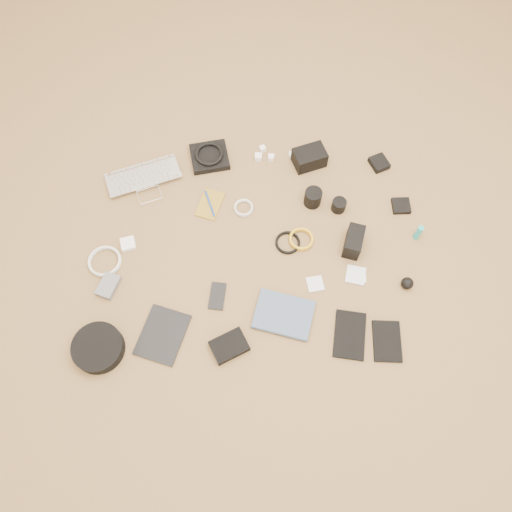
{
  "coord_description": "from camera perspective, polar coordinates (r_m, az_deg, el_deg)",
  "views": [
    {
      "loc": [
        -0.04,
        -0.92,
        1.93
      ],
      "look_at": [
        0.01,
        -0.03,
        0.02
      ],
      "focal_mm": 35.0,
      "sensor_mm": 36.0,
      "label": 1
    }
  ],
  "objects": [
    {
      "name": "cable_white_b",
      "position": [
        2.21,
        -16.86,
        -0.64
      ],
      "size": [
        0.18,
        0.18,
        0.01
      ],
      "primitive_type": "torus",
      "rotation": [
        0.0,
        0.0,
        -0.3
      ],
      "color": "silver",
      "rests_on": "ground"
    },
    {
      "name": "laptop",
      "position": [
        2.34,
        -12.42,
        7.92
      ],
      "size": [
        0.39,
        0.32,
        0.03
      ],
      "primitive_type": "imported",
      "rotation": [
        0.0,
        0.0,
        0.3
      ],
      "color": "silver",
      "rests_on": "ground"
    },
    {
      "name": "notebook_black_b",
      "position": [
        2.06,
        14.73,
        -9.4
      ],
      "size": [
        0.12,
        0.18,
        0.01
      ],
      "primitive_type": "cube",
      "rotation": [
        0.0,
        0.0,
        -0.09
      ],
      "color": "black",
      "rests_on": "ground"
    },
    {
      "name": "filter_case_right",
      "position": [
        2.13,
        11.31,
        -2.16
      ],
      "size": [
        0.1,
        0.1,
        0.01
      ],
      "primitive_type": "cube",
      "rotation": [
        0.0,
        0.0,
        -0.29
      ],
      "color": "silver",
      "rests_on": "ground"
    },
    {
      "name": "cable_black",
      "position": [
        2.16,
        3.64,
        1.48
      ],
      "size": [
        0.12,
        0.12,
        0.01
      ],
      "primitive_type": "torus",
      "rotation": [
        0.0,
        0.0,
        0.15
      ],
      "color": "black",
      "rests_on": "ground"
    },
    {
      "name": "lens_a",
      "position": [
        2.23,
        6.52,
        6.65
      ],
      "size": [
        0.08,
        0.08,
        0.08
      ],
      "primitive_type": "cylinder",
      "rotation": [
        0.0,
        0.0,
        -0.04
      ],
      "color": "black",
      "rests_on": "ground"
    },
    {
      "name": "filter_case_mid",
      "position": [
        2.13,
        11.52,
        -2.15
      ],
      "size": [
        0.08,
        0.08,
        0.01
      ],
      "primitive_type": "cube",
      "rotation": [
        0.0,
        0.0,
        -0.09
      ],
      "color": "silver",
      "rests_on": "ground"
    },
    {
      "name": "battery_charger",
      "position": [
        2.15,
        -16.52,
        -3.28
      ],
      "size": [
        0.1,
        0.12,
        0.03
      ],
      "primitive_type": "cube",
      "rotation": [
        0.0,
        0.0,
        -0.41
      ],
      "color": "slate",
      "rests_on": "ground"
    },
    {
      "name": "air_blower",
      "position": [
        2.15,
        16.9,
        -3.0
      ],
      "size": [
        0.06,
        0.06,
        0.05
      ],
      "primitive_type": "sphere",
      "rotation": [
        0.0,
        0.0,
        0.22
      ],
      "color": "black",
      "rests_on": "ground"
    },
    {
      "name": "dslr_camera",
      "position": [
        2.35,
        6.13,
        11.11
      ],
      "size": [
        0.16,
        0.14,
        0.08
      ],
      "primitive_type": "cube",
      "rotation": [
        0.0,
        0.0,
        0.29
      ],
      "color": "black",
      "rests_on": "ground"
    },
    {
      "name": "lens_b",
      "position": [
        2.24,
        9.44,
        5.74
      ],
      "size": [
        0.07,
        0.07,
        0.06
      ],
      "primitive_type": "cylinder",
      "rotation": [
        0.0,
        0.0,
        0.19
      ],
      "color": "black",
      "rests_on": "ground"
    },
    {
      "name": "card_reader",
      "position": [
        2.33,
        16.24,
        5.53
      ],
      "size": [
        0.08,
        0.08,
        0.02
      ],
      "primitive_type": "cube",
      "rotation": [
        0.0,
        0.0,
        -0.02
      ],
      "color": "black",
      "rests_on": "ground"
    },
    {
      "name": "cable_yellow",
      "position": [
        2.17,
        5.18,
        1.85
      ],
      "size": [
        0.14,
        0.14,
        0.01
      ],
      "primitive_type": "torus",
      "rotation": [
        0.0,
        0.0,
        0.31
      ],
      "color": "gold",
      "rests_on": "ground"
    },
    {
      "name": "lens_pouch",
      "position": [
        2.42,
        13.89,
        10.27
      ],
      "size": [
        0.1,
        0.1,
        0.03
      ],
      "primitive_type": "cube",
      "rotation": [
        0.0,
        0.0,
        0.36
      ],
      "color": "black",
      "rests_on": "ground"
    },
    {
      "name": "cable_white_a",
      "position": [
        2.23,
        -1.43,
        5.46
      ],
      "size": [
        0.09,
        0.09,
        0.01
      ],
      "primitive_type": "torus",
      "rotation": [
        0.0,
        0.0,
        0.03
      ],
      "color": "silver",
      "rests_on": "ground"
    },
    {
      "name": "tablet",
      "position": [
        2.04,
        -10.63,
        -8.83
      ],
      "size": [
        0.23,
        0.26,
        0.01
      ],
      "primitive_type": "cube",
      "rotation": [
        0.0,
        0.0,
        -0.36
      ],
      "color": "black",
      "rests_on": "ground"
    },
    {
      "name": "drive_case",
      "position": [
        1.98,
        -3.08,
        -10.23
      ],
      "size": [
        0.17,
        0.15,
        0.03
      ],
      "primitive_type": "cube",
      "rotation": [
        0.0,
        0.0,
        0.42
      ],
      "color": "black",
      "rests_on": "ground"
    },
    {
      "name": "headphone_case",
      "position": [
        2.06,
        -17.58,
        -9.98
      ],
      "size": [
        0.26,
        0.26,
        0.05
      ],
      "primitive_type": "cylinder",
      "rotation": [
        0.0,
        0.0,
        -0.35
      ],
      "color": "black",
      "rests_on": "ground"
    },
    {
      "name": "pen_blue",
      "position": [
        2.25,
        -5.3,
        6.0
      ],
      "size": [
        0.04,
        0.13,
        0.01
      ],
      "primitive_type": "cylinder",
      "rotation": [
        1.57,
        0.0,
        0.27
      ],
      "color": "#133A9E",
      "rests_on": "notebook_olive"
    },
    {
      "name": "power_brick",
      "position": [
        2.21,
        -14.4,
        1.33
      ],
      "size": [
        0.07,
        0.07,
        0.03
      ],
      "primitive_type": "cube",
      "rotation": [
        0.0,
        0.0,
        0.21
      ],
      "color": "white",
      "rests_on": "ground"
    },
    {
      "name": "flash",
      "position": [
        2.15,
        11.09,
        1.63
      ],
      "size": [
        0.11,
        0.14,
        0.09
      ],
      "primitive_type": "cube",
      "rotation": [
        0.0,
        0.0,
        -0.33
      ],
      "color": "black",
      "rests_on": "ground"
    },
    {
      "name": "lens_cleaner",
      "position": [
        2.24,
        18.06,
        2.56
      ],
      "size": [
        0.03,
        0.03,
        0.09
      ],
      "primitive_type": "cylinder",
      "rotation": [
        0.0,
        0.0,
        0.37
      ],
      "color": "#19A4A6",
      "rests_on": "ground"
    },
    {
      "name": "headphones",
      "position": [
        2.37,
        -5.38,
        11.54
      ],
      "size": [
        0.17,
        0.17,
        0.02
      ],
      "primitive_type": "torus",
      "rotation": [
        0.0,
        0.0,
        -0.36
      ],
      "color": "black",
      "rests_on": "headphone_pouch"
    },
    {
      "name": "headphone_pouch",
      "position": [
        2.38,
        -5.33,
        11.21
      ],
      "size": [
        0.19,
        0.18,
        0.03
      ],
      "primitive_type": "cube",
      "rotation": [
        0.0,
        0.0,
        0.14
      ],
      "color": "black",
      "rests_on": "ground"
    },
    {
      "name": "paperback",
      "position": [
        2.0,
        2.6,
        -8.98
      ],
      "size": [
        0.27,
        0.23,
        0.02
      ],
      "primitive_type": "imported",
      "rotation": [
        0.0,
        0.0,
        1.26
      ],
      "color": "#41536E",
      "rests_on": "ground"
    },
    {
      "name": "phone",
      "position": [
        2.06,
        -4.44,
        -4.59
      ],
      "size": [
        0.08,
        0.13,
        0.01
      ],
      "primitive_type": "cube",
      "rotation": [
        0.0,
        0.0,
        -0.17
      ],
      "color": "black",
      "rests_on": "ground"
    },
    {
      "name": "charger_a",
      "position": [
        2.37,
        0.27,
        11.25
      ],
      "size": [
        0.04,
        0.04,
        0.03
      ],
      "primitive_type": "cube",
      "rotation": [
        0.0,
        0.0,
        -0.17
      ],
      "color": "white",
      "rests_on": "ground"
    },
    {
      "name": "charger_c",
      "position": [
        2.39,
        4.1,
        11.47
      ],
      "size": [
        0.03,
        0.03,
        0.02
      ],
      "primitive_type": "cube",
      "rotation": [
        0.0,
        0.0,
        0.06
      ],
      "color": "white",
      "rests_on": "ground"
    },
    {
      "name": "charger_b",
      "position": [
        2.41,
        0.74,
        12.15
      ],
      "size": [
        0.03,
        0.03,
        0.02
      ],
      "primitive_type": "cube",
      "rotation": [
        0.0,
        0.0,
        0.41
      ],
      "color": "white",
      "rests_on": "ground"
    },
    {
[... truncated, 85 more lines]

